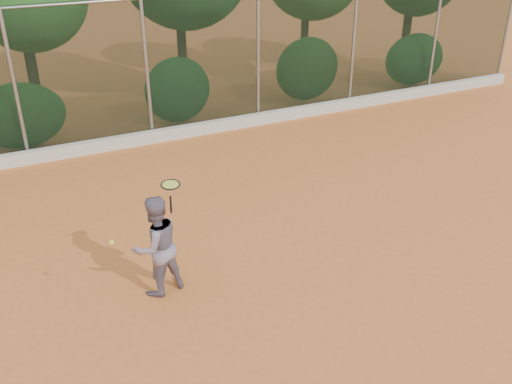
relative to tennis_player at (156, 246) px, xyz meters
name	(u,v)px	position (x,y,z in m)	size (l,w,h in m)	color
ground	(284,289)	(1.76, -0.82, -0.81)	(80.00, 80.00, 0.00)	#CB6E30
concrete_curb	(155,136)	(1.76, 6.00, -0.66)	(24.00, 0.20, 0.30)	beige
tennis_player	(156,246)	(0.00, 0.00, 0.00)	(0.79, 0.62, 1.63)	slate
chainlink_fence	(147,68)	(1.76, 6.18, 1.04)	(24.09, 0.09, 3.50)	black
tennis_racket	(171,187)	(0.24, -0.17, 1.02)	(0.32, 0.32, 0.52)	black
tennis_ball_in_flight	(112,243)	(-0.74, -0.60, 0.61)	(0.07, 0.07, 0.07)	#D9F337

